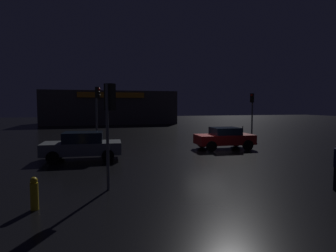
{
  "coord_description": "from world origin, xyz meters",
  "views": [
    {
      "loc": [
        -6.93,
        -16.64,
        2.97
      ],
      "look_at": [
        -0.86,
        6.39,
        1.22
      ],
      "focal_mm": 29.68,
      "sensor_mm": 36.0,
      "label": 1
    }
  ],
  "objects_px": {
    "traffic_signal_cross_right": "(252,106)",
    "store_building": "(110,108)",
    "traffic_signal_main": "(110,109)",
    "traffic_signal_cross_left": "(97,104)",
    "car_near": "(225,138)",
    "fire_hydrant": "(34,194)",
    "car_far": "(83,145)"
  },
  "relations": [
    {
      "from": "traffic_signal_cross_right",
      "to": "store_building",
      "type": "bearing_deg",
      "value": 116.29
    },
    {
      "from": "store_building",
      "to": "traffic_signal_main",
      "type": "distance_m",
      "value": 37.91
    },
    {
      "from": "traffic_signal_main",
      "to": "traffic_signal_cross_left",
      "type": "distance_m",
      "value": 13.22
    },
    {
      "from": "traffic_signal_main",
      "to": "store_building",
      "type": "bearing_deg",
      "value": 87.05
    },
    {
      "from": "traffic_signal_cross_left",
      "to": "car_near",
      "type": "distance_m",
      "value": 10.47
    },
    {
      "from": "traffic_signal_cross_left",
      "to": "fire_hydrant",
      "type": "distance_m",
      "value": 15.04
    },
    {
      "from": "car_far",
      "to": "fire_hydrant",
      "type": "bearing_deg",
      "value": -97.89
    },
    {
      "from": "car_far",
      "to": "store_building",
      "type": "bearing_deg",
      "value": 84.37
    },
    {
      "from": "car_near",
      "to": "traffic_signal_cross_right",
      "type": "bearing_deg",
      "value": 46.55
    },
    {
      "from": "store_building",
      "to": "car_far",
      "type": "relative_size",
      "value": 4.88
    },
    {
      "from": "traffic_signal_cross_left",
      "to": "car_far",
      "type": "bearing_deg",
      "value": -96.89
    },
    {
      "from": "store_building",
      "to": "car_far",
      "type": "bearing_deg",
      "value": -95.63
    },
    {
      "from": "traffic_signal_main",
      "to": "traffic_signal_cross_right",
      "type": "xyz_separation_m",
      "value": [
        13.95,
        13.57,
        0.08
      ]
    },
    {
      "from": "traffic_signal_main",
      "to": "car_near",
      "type": "relative_size",
      "value": 0.94
    },
    {
      "from": "traffic_signal_cross_right",
      "to": "car_near",
      "type": "relative_size",
      "value": 1.04
    },
    {
      "from": "traffic_signal_cross_left",
      "to": "car_far",
      "type": "height_order",
      "value": "traffic_signal_cross_left"
    },
    {
      "from": "car_far",
      "to": "traffic_signal_main",
      "type": "bearing_deg",
      "value": -78.52
    },
    {
      "from": "car_near",
      "to": "fire_hydrant",
      "type": "bearing_deg",
      "value": -139.31
    },
    {
      "from": "car_near",
      "to": "fire_hydrant",
      "type": "relative_size",
      "value": 4.18
    },
    {
      "from": "car_near",
      "to": "traffic_signal_main",
      "type": "bearing_deg",
      "value": -137.6
    },
    {
      "from": "store_building",
      "to": "traffic_signal_main",
      "type": "xyz_separation_m",
      "value": [
        -1.95,
        -37.86,
        0.22
      ]
    },
    {
      "from": "fire_hydrant",
      "to": "car_near",
      "type": "bearing_deg",
      "value": 40.69
    },
    {
      "from": "traffic_signal_cross_right",
      "to": "car_far",
      "type": "distance_m",
      "value": 17.12
    },
    {
      "from": "car_far",
      "to": "traffic_signal_cross_right",
      "type": "bearing_deg",
      "value": 26.89
    },
    {
      "from": "traffic_signal_main",
      "to": "traffic_signal_cross_right",
      "type": "distance_m",
      "value": 19.46
    },
    {
      "from": "store_building",
      "to": "car_near",
      "type": "height_order",
      "value": "store_building"
    },
    {
      "from": "store_building",
      "to": "traffic_signal_cross_left",
      "type": "distance_m",
      "value": 24.76
    },
    {
      "from": "traffic_signal_cross_left",
      "to": "traffic_signal_cross_right",
      "type": "xyz_separation_m",
      "value": [
        14.26,
        0.36,
        -0.14
      ]
    },
    {
      "from": "car_near",
      "to": "fire_hydrant",
      "type": "height_order",
      "value": "car_near"
    },
    {
      "from": "store_building",
      "to": "fire_hydrant",
      "type": "distance_m",
      "value": 39.62
    },
    {
      "from": "traffic_signal_cross_left",
      "to": "traffic_signal_cross_right",
      "type": "bearing_deg",
      "value": 1.46
    },
    {
      "from": "traffic_signal_main",
      "to": "traffic_signal_cross_left",
      "type": "height_order",
      "value": "traffic_signal_cross_left"
    }
  ]
}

